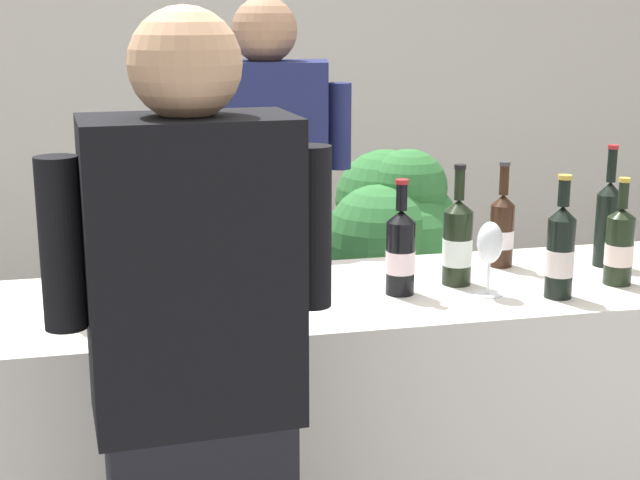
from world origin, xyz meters
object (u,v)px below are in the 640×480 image
Objects in this scene: wine_bottle_7 at (59,273)px; person_server at (267,253)px; wine_bottle_9 at (502,229)px; wine_glass at (490,246)px; wine_bottle_8 at (210,246)px; person_guest at (198,435)px; wine_bottle_4 at (608,221)px; wine_bottle_6 at (401,252)px; wine_bottle_5 at (239,253)px; wine_bottle_0 at (161,253)px; potted_shrub at (392,239)px; wine_bottle_1 at (458,242)px; wine_bottle_2 at (560,252)px; wine_bottle_3 at (619,246)px.

wine_bottle_7 is 1.03m from person_server.
wine_bottle_9 is 0.31m from wine_glass.
wine_bottle_8 is 0.19× the size of person_guest.
wine_bottle_4 is 1.11× the size of wine_bottle_7.
wine_bottle_6 is 0.99× the size of wine_bottle_9.
wine_bottle_5 reaches higher than wine_bottle_8.
wine_bottle_9 is (1.28, 0.20, -0.00)m from wine_bottle_7.
wine_bottle_0 is 0.90× the size of wine_bottle_4.
wine_bottle_5 is 1.72× the size of wine_glass.
person_guest is 1.53× the size of potted_shrub.
wine_bottle_6 is 0.99× the size of wine_bottle_8.
wine_bottle_1 is 0.52m from wine_bottle_4.
person_server reaches higher than wine_bottle_5.
person_guest reaches higher than wine_bottle_0.
person_server is (0.26, 0.58, -0.19)m from wine_bottle_8.
person_server reaches higher than wine_bottle_2.
person_server is (-0.23, 0.77, -0.19)m from wine_bottle_6.
wine_bottle_5 reaches higher than wine_glass.
wine_bottle_6 reaches higher than wine_glass.
wine_bottle_4 is 0.51m from wine_glass.
person_guest is at bearing -142.18° from wine_bottle_9.
wine_bottle_0 is 0.20× the size of person_guest.
wine_bottle_4 is at bearing 42.02° from wine_bottle_2.
wine_bottle_1 is 1.12× the size of wine_bottle_3.
potted_shrub is at bearing 48.97° from wine_bottle_0.
wine_glass is at bearing 30.96° from person_guest.
wine_bottle_0 is at bearing 32.50° from wine_bottle_7.
wine_glass is at bearing -156.67° from wine_bottle_4.
potted_shrub is (-0.28, 1.24, -0.34)m from wine_bottle_4.
person_guest is at bearing -151.64° from wine_bottle_4.
person_server reaches higher than wine_bottle_0.
wine_bottle_5 is 1.11× the size of wine_bottle_6.
wine_bottle_6 is 0.24m from wine_glass.
wine_bottle_7 is at bearing 176.51° from wine_glass.
wine_bottle_6 is 0.53m from wine_bottle_8.
wine_bottle_9 is 0.19× the size of person_server.
person_guest is at bearing -64.04° from wine_bottle_7.
wine_bottle_4 reaches higher than wine_bottle_7.
person_server is (-0.62, 0.56, -0.18)m from wine_bottle_9.
wine_bottle_4 reaches higher than wine_bottle_5.
person_guest reaches higher than wine_bottle_3.
person_server is at bearing 74.24° from wine_bottle_5.
wine_glass is (-0.47, -0.20, -0.00)m from wine_bottle_4.
wine_bottle_6 is at bearing 163.47° from wine_glass.
wine_bottle_0 is 0.82m from wine_bottle_1.
wine_bottle_0 is at bearing 164.66° from wine_glass.
potted_shrub is (0.85, 1.32, -0.33)m from wine_bottle_5.
wine_bottle_4 is 1.19m from wine_bottle_8.
wine_bottle_8 is (-1.12, 0.23, 0.01)m from wine_bottle_3.
person_guest is at bearing -106.04° from wine_bottle_5.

